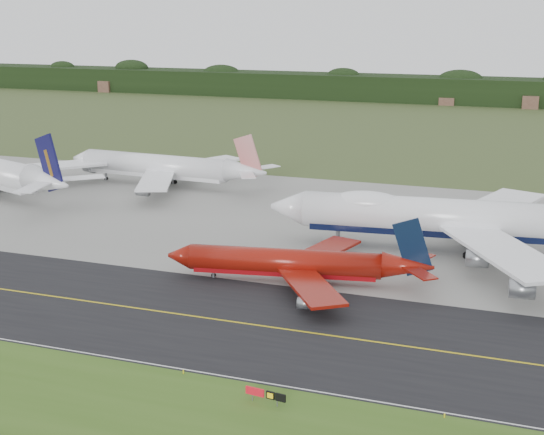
{
  "coord_description": "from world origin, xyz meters",
  "views": [
    {
      "loc": [
        37.94,
        -94.9,
        41.92
      ],
      "look_at": [
        -3.05,
        22.0,
        8.16
      ],
      "focal_mm": 50.0,
      "sensor_mm": 36.0,
      "label": 1
    }
  ],
  "objects_px": {
    "jet_ba_747": "(463,219)",
    "jet_red_737": "(299,263)",
    "jet_star_tail": "(166,167)",
    "taxiway_sign": "(265,394)"
  },
  "relations": [
    {
      "from": "jet_ba_747",
      "to": "taxiway_sign",
      "type": "bearing_deg",
      "value": -103.15
    },
    {
      "from": "jet_red_737",
      "to": "jet_star_tail",
      "type": "distance_m",
      "value": 75.82
    },
    {
      "from": "jet_ba_747",
      "to": "jet_red_737",
      "type": "bearing_deg",
      "value": -132.65
    },
    {
      "from": "jet_ba_747",
      "to": "jet_star_tail",
      "type": "relative_size",
      "value": 1.33
    },
    {
      "from": "jet_star_tail",
      "to": "jet_red_737",
      "type": "bearing_deg",
      "value": -46.87
    },
    {
      "from": "jet_ba_747",
      "to": "taxiway_sign",
      "type": "relative_size",
      "value": 14.88
    },
    {
      "from": "jet_ba_747",
      "to": "jet_star_tail",
      "type": "height_order",
      "value": "jet_ba_747"
    },
    {
      "from": "jet_star_tail",
      "to": "taxiway_sign",
      "type": "distance_m",
      "value": 111.28
    },
    {
      "from": "jet_ba_747",
      "to": "jet_red_737",
      "type": "distance_m",
      "value": 33.88
    },
    {
      "from": "jet_ba_747",
      "to": "jet_red_737",
      "type": "xyz_separation_m",
      "value": [
        -22.86,
        -24.82,
        -3.02
      ]
    }
  ]
}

